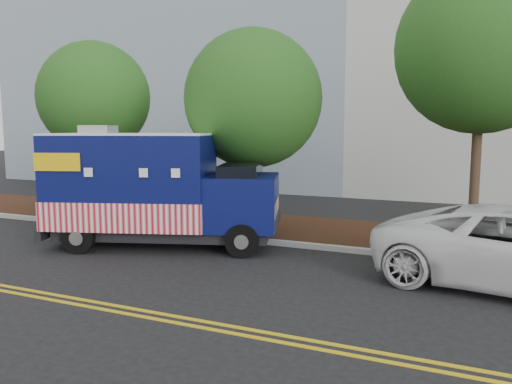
% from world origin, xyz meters
% --- Properties ---
extents(ground, '(120.00, 120.00, 0.00)m').
position_xyz_m(ground, '(0.00, 0.00, 0.00)').
color(ground, black).
rests_on(ground, ground).
extents(curb, '(120.00, 0.18, 0.15)m').
position_xyz_m(curb, '(0.00, 1.40, 0.07)').
color(curb, '#9E9E99').
rests_on(curb, ground).
extents(mulch_strip, '(120.00, 4.00, 0.15)m').
position_xyz_m(mulch_strip, '(0.00, 3.50, 0.07)').
color(mulch_strip, '#311A0D').
rests_on(mulch_strip, ground).
extents(centerline_near, '(120.00, 0.10, 0.01)m').
position_xyz_m(centerline_near, '(0.00, -4.45, 0.01)').
color(centerline_near, gold).
rests_on(centerline_near, ground).
extents(centerline_far, '(120.00, 0.10, 0.01)m').
position_xyz_m(centerline_far, '(0.00, -4.70, 0.01)').
color(centerline_far, gold).
rests_on(centerline_far, ground).
extents(tree_a, '(4.10, 4.10, 6.52)m').
position_xyz_m(tree_a, '(-5.23, 3.10, 4.46)').
color(tree_a, '#38281C').
rests_on(tree_a, ground).
extents(tree_b, '(4.28, 4.28, 6.38)m').
position_xyz_m(tree_b, '(1.43, 2.69, 4.23)').
color(tree_b, '#38281C').
rests_on(tree_b, ground).
extents(tree_c, '(4.52, 4.52, 7.69)m').
position_xyz_m(tree_c, '(7.86, 3.12, 5.42)').
color(tree_c, '#38281C').
rests_on(tree_c, ground).
extents(sign_post, '(0.06, 0.06, 2.40)m').
position_xyz_m(sign_post, '(-1.52, 1.98, 1.20)').
color(sign_post, '#473828').
rests_on(sign_post, ground).
extents(food_truck, '(6.86, 4.25, 3.41)m').
position_xyz_m(food_truck, '(-0.44, -0.07, 1.54)').
color(food_truck, black).
rests_on(food_truck, ground).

